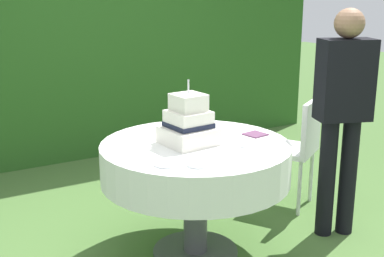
{
  "coord_description": "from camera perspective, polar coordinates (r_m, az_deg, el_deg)",
  "views": [
    {
      "loc": [
        -1.61,
        -2.73,
        1.74
      ],
      "look_at": [
        -0.02,
        0.01,
        0.87
      ],
      "focal_mm": 48.73,
      "sensor_mm": 36.0,
      "label": 1
    }
  ],
  "objects": [
    {
      "name": "serving_plate_far",
      "position": [
        3.28,
        6.07,
        -1.84
      ],
      "size": [
        0.1,
        0.1,
        0.01
      ],
      "primitive_type": "cylinder",
      "color": "white",
      "rests_on": "cake_table"
    },
    {
      "name": "cake_table",
      "position": [
        3.35,
        0.39,
        -3.83
      ],
      "size": [
        1.22,
        1.22,
        0.77
      ],
      "color": "#4C4C51",
      "rests_on": "ground_plane"
    },
    {
      "name": "wedding_cake",
      "position": [
        3.28,
        -0.38,
        0.48
      ],
      "size": [
        0.33,
        0.33,
        0.41
      ],
      "color": "white",
      "rests_on": "cake_table"
    },
    {
      "name": "standing_person",
      "position": [
        3.7,
        16.18,
        2.14
      ],
      "size": [
        0.41,
        0.31,
        1.6
      ],
      "color": "black",
      "rests_on": "ground_plane"
    },
    {
      "name": "foliage_hedge",
      "position": [
        5.5,
        -13.45,
        12.32
      ],
      "size": [
        5.76,
        0.53,
        2.97
      ],
      "primitive_type": "cube",
      "color": "#28561E",
      "rests_on": "ground_plane"
    },
    {
      "name": "serving_plate_left",
      "position": [
        2.92,
        -2.87,
        -3.94
      ],
      "size": [
        0.13,
        0.13,
        0.01
      ],
      "primitive_type": "cylinder",
      "color": "white",
      "rests_on": "cake_table"
    },
    {
      "name": "ground_plane",
      "position": [
        3.61,
        0.37,
        -13.37
      ],
      "size": [
        20.0,
        20.0,
        0.0
      ],
      "primitive_type": "plane",
      "color": "#476B33"
    },
    {
      "name": "napkin_stack",
      "position": [
        3.53,
        6.95,
        -0.64
      ],
      "size": [
        0.15,
        0.15,
        0.01
      ],
      "primitive_type": "cube",
      "rotation": [
        0.0,
        0.0,
        0.16
      ],
      "color": "#603856",
      "rests_on": "cake_table"
    },
    {
      "name": "serving_plate_near",
      "position": [
        2.91,
        0.69,
        -3.99
      ],
      "size": [
        0.13,
        0.13,
        0.01
      ],
      "primitive_type": "cylinder",
      "color": "white",
      "rests_on": "cake_table"
    },
    {
      "name": "garden_chair",
      "position": [
        4.2,
        11.5,
        -1.5
      ],
      "size": [
        0.55,
        0.55,
        0.89
      ],
      "color": "white",
      "rests_on": "ground_plane"
    }
  ]
}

